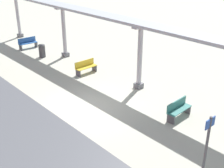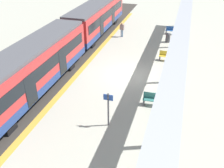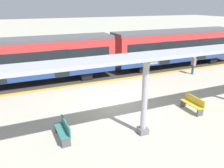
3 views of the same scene
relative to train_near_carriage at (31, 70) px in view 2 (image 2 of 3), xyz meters
The scene contains 16 objects.
ground_plane 7.54m from the train_near_carriage, 37.89° to the left, with size 176.00×176.00×0.00m, color #ADAC9B.
tactile_edge_strip 5.18m from the train_near_carriage, 67.94° to the left, with size 0.45×37.96×0.01m, color gold.
trackbed 4.85m from the train_near_carriage, 90.07° to the left, with size 3.20×49.96×0.01m, color #38332D.
train_near_carriage is the anchor object (origin of this frame).
train_far_carriage 13.65m from the train_near_carriage, 90.00° to the left, with size 2.65×13.07×3.48m.
canopy_pillar_second 9.93m from the train_near_carriage, 16.96° to the right, with size 1.10×0.44×3.68m.
canopy_pillar_third 10.45m from the train_near_carriage, 24.61° to the left, with size 1.10×0.44×3.68m.
canopy_pillar_fourth 15.23m from the train_near_carriage, 51.40° to the left, with size 1.10×0.44×3.68m.
canopy_pillar_fifth 21.54m from the train_near_carriage, 63.83° to the left, with size 1.10×0.44×3.68m.
canopy_beam 10.70m from the train_near_carriage, 25.46° to the left, with size 1.20×30.41×0.16m, color #A8AAB2.
bench_near_end 8.60m from the train_near_carriage, ahead, with size 1.52×0.51×0.86m.
bench_mid_platform 11.95m from the train_near_carriage, 43.70° to the left, with size 1.50×0.46×0.86m.
bench_extra_slot 17.84m from the train_near_carriage, 61.88° to the left, with size 1.52×0.52×0.86m.
trash_bin 15.36m from the train_near_carriage, 57.88° to the left, with size 0.48×0.48×0.94m, color #464549.
platform_info_sign 6.50m from the train_near_carriage, 18.44° to the right, with size 0.56×0.10×2.20m.
passenger_waiting_near_edge 13.59m from the train_near_carriage, 76.97° to the left, with size 0.50×0.30×1.61m.
Camera 2 is at (3.94, -17.97, 9.70)m, focal length 41.05 mm.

